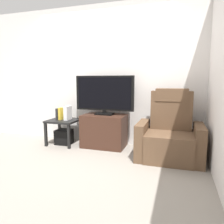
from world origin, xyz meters
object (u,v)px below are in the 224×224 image
at_px(tv_stand, 104,131).
at_px(book_middle, 61,114).
at_px(television, 104,94).
at_px(game_console, 68,113).
at_px(recliner_armchair, 170,135).
at_px(book_leftmost, 58,114).
at_px(side_table, 64,123).
at_px(subwoofer_box, 64,137).

distance_m(tv_stand, book_middle, 0.89).
height_order(television, game_console, television).
xyz_separation_m(recliner_armchair, book_leftmost, (-2.06, 0.14, 0.21)).
distance_m(side_table, book_leftmost, 0.21).
relative_size(subwoofer_box, book_middle, 1.21).
bearing_deg(book_leftmost, television, 7.11).
bearing_deg(book_middle, game_console, 12.70).
height_order(subwoofer_box, book_leftmost, book_leftmost).
xyz_separation_m(book_middle, game_console, (0.13, 0.03, 0.01)).
xyz_separation_m(book_leftmost, book_middle, (0.06, 0.00, 0.01)).
bearing_deg(subwoofer_box, side_table, 180.00).
relative_size(recliner_armchair, book_leftmost, 5.04).
relative_size(television, recliner_armchair, 1.00).
bearing_deg(recliner_armchair, game_console, -173.86).
bearing_deg(tv_stand, recliner_armchair, -11.42).
relative_size(tv_stand, side_table, 1.43).
relative_size(tv_stand, television, 0.71).
bearing_deg(game_console, book_middle, -167.30).
height_order(tv_stand, television, television).
height_order(television, side_table, television).
relative_size(tv_stand, subwoofer_box, 2.78).
relative_size(side_table, game_console, 2.08).
xyz_separation_m(subwoofer_box, game_console, (0.09, 0.01, 0.46)).
bearing_deg(game_console, book_leftmost, -171.03).
distance_m(television, subwoofer_box, 1.15).
height_order(recliner_armchair, subwoofer_box, recliner_armchair).
bearing_deg(side_table, subwoofer_box, 0.00).
bearing_deg(game_console, subwoofer_box, -173.66).
bearing_deg(tv_stand, television, 90.00).
bearing_deg(subwoofer_box, book_middle, -155.09).
distance_m(tv_stand, television, 0.67).
height_order(television, subwoofer_box, television).
bearing_deg(book_leftmost, tv_stand, 5.93).
relative_size(television, side_table, 2.00).
bearing_deg(game_console, side_table, -173.66).
distance_m(television, book_middle, 0.93).
bearing_deg(subwoofer_box, game_console, 6.34).
xyz_separation_m(tv_stand, game_console, (-0.70, -0.06, 0.31)).
height_order(television, recliner_armchair, television).
xyz_separation_m(tv_stand, recliner_armchair, (1.17, -0.24, 0.08)).
bearing_deg(subwoofer_box, tv_stand, 5.24).
bearing_deg(game_console, tv_stand, 5.10).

